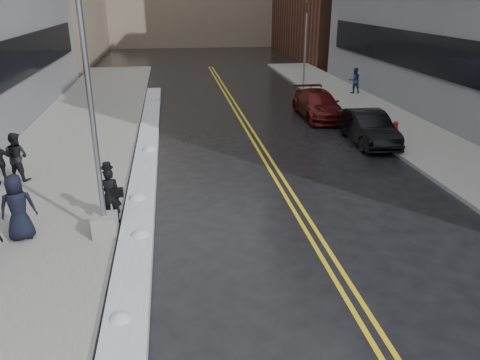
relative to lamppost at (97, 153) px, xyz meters
name	(u,v)px	position (x,y,z in m)	size (l,w,h in m)	color
ground	(233,269)	(3.30, -2.00, -2.53)	(160.00, 160.00, 0.00)	black
sidewalk_west	(70,152)	(-2.45, 8.00, -2.46)	(5.50, 50.00, 0.15)	gray
sidewalk_east	(414,137)	(13.30, 8.00, -2.46)	(4.00, 50.00, 0.15)	gray
lane_line_left	(255,145)	(5.65, 8.00, -2.53)	(0.12, 50.00, 0.01)	gold
lane_line_right	(262,145)	(5.95, 8.00, -2.53)	(0.12, 50.00, 0.01)	gold
snow_ridge	(146,162)	(0.85, 6.00, -2.36)	(0.90, 30.00, 0.34)	silver
lamppost	(97,153)	(0.00, 0.00, 0.00)	(0.65, 0.65, 7.62)	gray
fire_hydrant	(395,128)	(12.30, 8.00, -1.98)	(0.26, 0.26, 0.73)	maroon
traffic_signal	(306,39)	(11.80, 22.00, 0.87)	(0.16, 0.20, 6.00)	gray
pedestrian_fedora	(110,196)	(0.10, 0.78, -1.54)	(0.62, 0.40, 1.69)	black
pedestrian_b	(16,157)	(-3.55, 4.73, -1.50)	(0.85, 0.67, 1.76)	black
pedestrian_c	(18,207)	(-2.22, 0.13, -1.45)	(0.91, 0.59, 1.86)	black
pedestrian_east	(354,80)	(14.24, 18.24, -1.54)	(0.82, 0.64, 1.68)	navy
car_black	(368,128)	(10.80, 7.61, -1.80)	(1.54, 4.43, 1.46)	black
car_maroon	(318,104)	(9.98, 12.62, -1.81)	(2.03, 4.99, 1.45)	#460B0B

